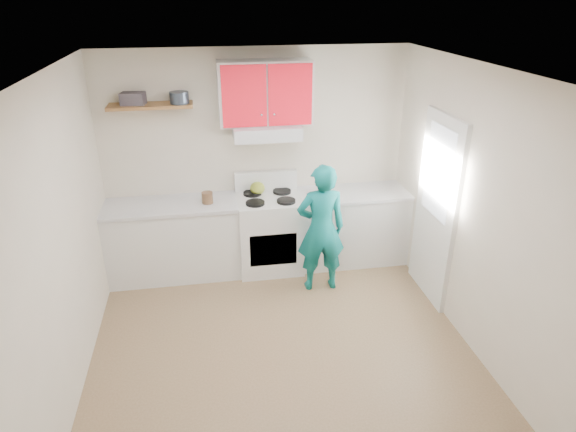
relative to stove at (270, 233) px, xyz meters
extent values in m
plane|color=brown|center=(-0.10, -1.57, -0.46)|extent=(3.80, 3.80, 0.00)
cube|color=white|center=(-0.10, -1.57, 2.14)|extent=(3.60, 3.80, 0.04)
cube|color=beige|center=(-0.10, 0.32, 0.84)|extent=(3.60, 0.04, 2.60)
cube|color=beige|center=(-0.10, -3.47, 0.84)|extent=(3.60, 0.04, 2.60)
cube|color=beige|center=(-1.90, -1.57, 0.84)|extent=(0.04, 3.80, 2.60)
cube|color=beige|center=(1.70, -1.57, 0.84)|extent=(0.04, 3.80, 2.60)
cube|color=white|center=(1.68, -0.88, 0.56)|extent=(0.05, 0.85, 2.05)
cube|color=white|center=(1.65, -0.88, 0.99)|extent=(0.01, 0.55, 0.95)
cube|color=silver|center=(-1.14, 0.02, -0.01)|extent=(1.52, 0.60, 0.90)
cube|color=silver|center=(1.04, 0.02, -0.01)|extent=(1.32, 0.60, 0.90)
cube|color=white|center=(0.00, 0.00, 0.00)|extent=(0.76, 0.65, 0.92)
cube|color=silver|center=(0.00, 0.10, 1.24)|extent=(0.76, 0.44, 0.15)
cube|color=red|center=(0.00, 0.16, 1.66)|extent=(1.02, 0.33, 0.70)
cube|color=brown|center=(-1.25, 0.18, 1.56)|extent=(0.90, 0.30, 0.04)
cube|color=#3F383F|center=(-1.42, 0.18, 1.64)|extent=(0.27, 0.21, 0.13)
cylinder|color=#333D4C|center=(-0.94, 0.15, 1.64)|extent=(0.23, 0.23, 0.13)
ellipsoid|color=olive|center=(-0.12, 0.15, 0.54)|extent=(0.21, 0.21, 0.15)
cylinder|color=#513823|center=(-0.72, -0.02, 0.52)|extent=(0.13, 0.13, 0.15)
cube|color=olive|center=(0.89, -0.08, 0.45)|extent=(0.32, 0.24, 0.02)
cube|color=#B21220|center=(1.28, 0.01, 0.44)|extent=(0.40, 0.36, 0.01)
imported|color=#0B6867|center=(0.50, -0.56, 0.29)|extent=(0.55, 0.37, 1.50)
camera|label=1|loc=(-0.70, -5.34, 2.71)|focal=30.83mm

